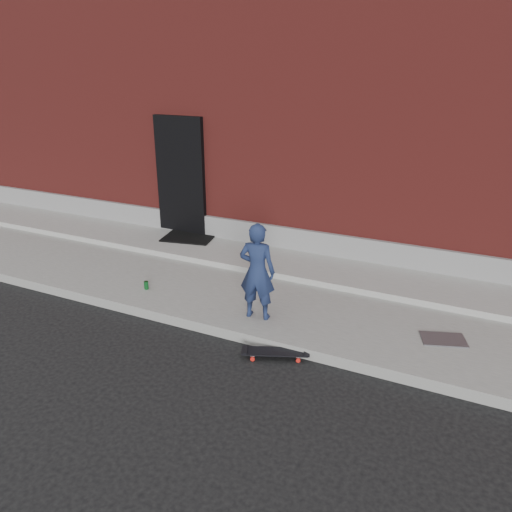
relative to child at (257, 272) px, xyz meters
The scene contains 9 objects.
ground 0.99m from the child, 112.64° to the right, with size 80.00×80.00×0.00m, color black.
sidewalk 1.27m from the child, 101.94° to the left, with size 20.00×3.00×0.15m, color slate.
apron 2.01m from the child, 96.34° to the left, with size 20.00×1.20×0.10m, color gray.
building 6.70m from the child, 91.87° to the left, with size 20.00×8.10×5.00m.
child is the anchor object (origin of this frame).
skateboard 1.12m from the child, 48.66° to the right, with size 0.83×0.50×0.09m.
soda_can 2.04m from the child, behind, with size 0.07×0.07×0.13m, color #187930.
doormat 3.38m from the child, 138.83° to the left, with size 0.95×0.77×0.03m, color black.
utility_plate 2.55m from the child, 10.75° to the left, with size 0.55×0.35×0.02m, color #5C5C61.
Camera 1 is at (2.85, -5.06, 3.47)m, focal length 35.00 mm.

